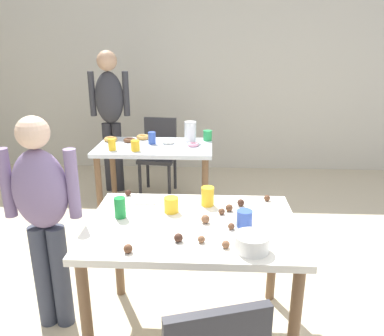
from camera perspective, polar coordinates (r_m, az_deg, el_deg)
ground_plane at (r=2.67m, az=3.03°, el=-21.78°), size 6.40×6.40×0.00m
wall_back at (r=5.25m, az=3.24°, el=13.85°), size 6.40×0.10×2.60m
dining_table_near at (r=2.22m, az=0.04°, el=-10.42°), size 1.18×0.82×0.75m
dining_table_far at (r=3.79m, az=-5.55°, el=1.67°), size 1.12×0.66×0.75m
chair_far_table at (r=4.49m, az=-4.96°, el=2.55°), size 0.44×0.44×0.87m
person_girl_near at (r=2.39m, az=-21.32°, el=-5.83°), size 0.45×0.21×1.34m
person_adult_far at (r=4.48m, az=-12.11°, el=8.59°), size 0.45×0.22×1.62m
mixing_bowl at (r=1.91m, az=8.91°, el=-10.94°), size 0.17×0.17×0.08m
soda_can at (r=2.25m, az=-10.68°, el=-5.83°), size 0.07×0.07×0.12m
fork_near at (r=2.42m, az=-7.42°, el=-5.32°), size 0.17×0.02×0.01m
cup_near_0 at (r=2.13m, az=7.82°, el=-7.49°), size 0.09×0.09×0.10m
cup_near_1 at (r=2.37m, az=2.34°, el=-4.24°), size 0.08×0.08×0.12m
cup_near_2 at (r=2.29m, az=-3.10°, el=-5.50°), size 0.09×0.09×0.09m
cake_ball_0 at (r=1.91m, az=-9.52°, el=-11.77°), size 0.05×0.05×0.05m
cake_ball_1 at (r=2.27m, az=4.45°, el=-6.47°), size 0.04×0.04×0.04m
cake_ball_2 at (r=2.11m, az=5.88°, el=-8.63°), size 0.04×0.04×0.04m
cake_ball_3 at (r=2.39m, az=7.29°, el=-5.14°), size 0.04×0.04×0.04m
cake_ball_4 at (r=2.56m, az=-9.52°, el=-3.65°), size 0.04×0.04×0.04m
cake_ball_5 at (r=1.97m, az=1.41°, el=-10.58°), size 0.04×0.04×0.04m
cake_ball_6 at (r=1.97m, az=-2.04°, el=-10.35°), size 0.05×0.05×0.05m
cake_ball_7 at (r=2.49m, az=11.13°, el=-4.41°), size 0.04×0.04×0.04m
cake_ball_8 at (r=2.31m, az=5.57°, el=-5.93°), size 0.04×0.04×0.04m
cake_ball_9 at (r=2.16m, az=2.00°, el=-7.61°), size 0.05×0.05×0.05m
cake_ball_10 at (r=1.93m, az=5.06°, el=-11.27°), size 0.04×0.04×0.04m
pitcher_far at (r=3.85m, az=-0.25°, el=5.43°), size 0.12×0.12×0.21m
cup_far_0 at (r=3.92m, az=2.34°, el=4.87°), size 0.09×0.09×0.10m
cup_far_1 at (r=3.81m, az=-6.00°, el=4.49°), size 0.07×0.07×0.12m
cup_far_2 at (r=3.58m, az=-8.45°, el=3.32°), size 0.08×0.08×0.10m
cup_far_3 at (r=3.64m, az=-11.84°, el=3.45°), size 0.07×0.07×0.11m
donut_far_0 at (r=3.71m, az=0.16°, el=3.52°), size 0.11×0.11×0.03m
donut_far_1 at (r=3.92m, az=-9.30°, el=4.13°), size 0.12×0.12×0.04m
donut_far_2 at (r=3.98m, az=-12.03°, el=4.22°), size 0.14×0.14×0.04m
donut_far_3 at (r=3.82m, az=-3.55°, el=3.97°), size 0.13×0.13×0.04m
donut_far_4 at (r=4.01m, az=-7.32°, el=4.59°), size 0.14×0.14×0.04m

